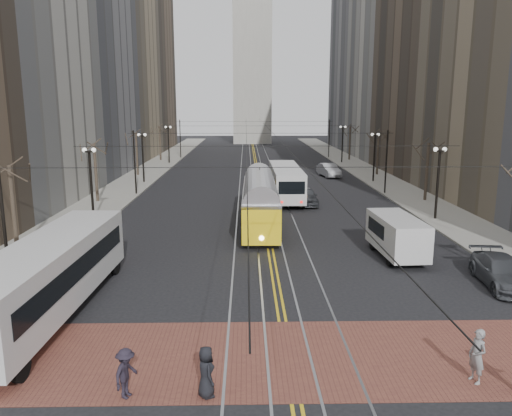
{
  "coord_description": "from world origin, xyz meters",
  "views": [
    {
      "loc": [
        -1.54,
        -20.91,
        9.14
      ],
      "look_at": [
        -0.95,
        8.66,
        3.0
      ],
      "focal_mm": 35.0,
      "sensor_mm": 36.0,
      "label": 1
    }
  ],
  "objects_px": {
    "sedan_silver": "(329,170)",
    "pedestrian_b": "(477,356)",
    "sedan_parked": "(502,272)",
    "pedestrian_a": "(206,372)",
    "streetcar": "(260,206)",
    "transit_bus": "(49,279)",
    "pedestrian_d": "(126,373)",
    "rear_bus": "(286,183)",
    "cargo_van": "(397,237)",
    "sedan_grey": "(306,196)"
  },
  "relations": [
    {
      "from": "streetcar",
      "to": "pedestrian_d",
      "type": "height_order",
      "value": "streetcar"
    },
    {
      "from": "cargo_van",
      "to": "sedan_parked",
      "type": "relative_size",
      "value": 1.1
    },
    {
      "from": "transit_bus",
      "to": "sedan_grey",
      "type": "xyz_separation_m",
      "value": [
        14.18,
        24.49,
        -0.85
      ]
    },
    {
      "from": "sedan_parked",
      "to": "sedan_grey",
      "type": "bearing_deg",
      "value": 115.29
    },
    {
      "from": "sedan_parked",
      "to": "pedestrian_a",
      "type": "relative_size",
      "value": 3.05
    },
    {
      "from": "sedan_silver",
      "to": "pedestrian_b",
      "type": "xyz_separation_m",
      "value": [
        -3.03,
        -48.75,
        0.1
      ]
    },
    {
      "from": "pedestrian_b",
      "to": "pedestrian_d",
      "type": "xyz_separation_m",
      "value": [
        -11.48,
        -0.66,
        -0.11
      ]
    },
    {
      "from": "sedan_grey",
      "to": "pedestrian_d",
      "type": "relative_size",
      "value": 2.86
    },
    {
      "from": "rear_bus",
      "to": "cargo_van",
      "type": "height_order",
      "value": "rear_bus"
    },
    {
      "from": "sedan_silver",
      "to": "pedestrian_b",
      "type": "distance_m",
      "value": 48.85
    },
    {
      "from": "rear_bus",
      "to": "pedestrian_b",
      "type": "bearing_deg",
      "value": -83.78
    },
    {
      "from": "cargo_van",
      "to": "pedestrian_d",
      "type": "xyz_separation_m",
      "value": [
        -12.94,
        -14.63,
        -0.41
      ]
    },
    {
      "from": "cargo_van",
      "to": "sedan_grey",
      "type": "relative_size",
      "value": 1.2
    },
    {
      "from": "sedan_parked",
      "to": "pedestrian_d",
      "type": "bearing_deg",
      "value": -144.49
    },
    {
      "from": "cargo_van",
      "to": "sedan_parked",
      "type": "height_order",
      "value": "cargo_van"
    },
    {
      "from": "sedan_grey",
      "to": "pedestrian_b",
      "type": "distance_m",
      "value": 30.41
    },
    {
      "from": "sedan_grey",
      "to": "sedan_parked",
      "type": "relative_size",
      "value": 0.92
    },
    {
      "from": "cargo_van",
      "to": "sedan_parked",
      "type": "xyz_separation_m",
      "value": [
        3.99,
        -4.95,
        -0.5
      ]
    },
    {
      "from": "streetcar",
      "to": "sedan_silver",
      "type": "xyz_separation_m",
      "value": [
        9.65,
        26.7,
        -0.75
      ]
    },
    {
      "from": "pedestrian_a",
      "to": "pedestrian_d",
      "type": "height_order",
      "value": "pedestrian_a"
    },
    {
      "from": "pedestrian_d",
      "to": "pedestrian_b",
      "type": "bearing_deg",
      "value": -67.22
    },
    {
      "from": "transit_bus",
      "to": "streetcar",
      "type": "xyz_separation_m",
      "value": [
        9.68,
        16.21,
        -0.06
      ]
    },
    {
      "from": "transit_bus",
      "to": "sedan_grey",
      "type": "relative_size",
      "value": 2.81
    },
    {
      "from": "cargo_van",
      "to": "pedestrian_d",
      "type": "relative_size",
      "value": 3.43
    },
    {
      "from": "sedan_grey",
      "to": "pedestrian_a",
      "type": "bearing_deg",
      "value": -103.99
    },
    {
      "from": "transit_bus",
      "to": "pedestrian_d",
      "type": "relative_size",
      "value": 8.04
    },
    {
      "from": "rear_bus",
      "to": "sedan_parked",
      "type": "bearing_deg",
      "value": -69.43
    },
    {
      "from": "pedestrian_a",
      "to": "sedan_parked",
      "type": "bearing_deg",
      "value": -78.24
    },
    {
      "from": "rear_bus",
      "to": "pedestrian_a",
      "type": "relative_size",
      "value": 7.24
    },
    {
      "from": "transit_bus",
      "to": "pedestrian_d",
      "type": "height_order",
      "value": "transit_bus"
    },
    {
      "from": "sedan_silver",
      "to": "cargo_van",
      "type": "bearing_deg",
      "value": -102.26
    },
    {
      "from": "transit_bus",
      "to": "sedan_grey",
      "type": "bearing_deg",
      "value": 62.0
    },
    {
      "from": "pedestrian_b",
      "to": "sedan_parked",
      "type": "bearing_deg",
      "value": 132.69
    },
    {
      "from": "sedan_silver",
      "to": "rear_bus",
      "type": "bearing_deg",
      "value": -123.36
    },
    {
      "from": "sedan_silver",
      "to": "streetcar",
      "type": "bearing_deg",
      "value": -119.54
    },
    {
      "from": "sedan_silver",
      "to": "pedestrian_b",
      "type": "height_order",
      "value": "pedestrian_b"
    },
    {
      "from": "rear_bus",
      "to": "streetcar",
      "type": "bearing_deg",
      "value": -104.53
    },
    {
      "from": "pedestrian_a",
      "to": "pedestrian_b",
      "type": "xyz_separation_m",
      "value": [
        8.96,
        0.66,
        0.09
      ]
    },
    {
      "from": "cargo_van",
      "to": "transit_bus",
      "type": "bearing_deg",
      "value": -158.19
    },
    {
      "from": "sedan_parked",
      "to": "pedestrian_a",
      "type": "xyz_separation_m",
      "value": [
        -14.4,
        -9.68,
        0.11
      ]
    },
    {
      "from": "sedan_grey",
      "to": "pedestrian_a",
      "type": "xyz_separation_m",
      "value": [
        -6.84,
        -30.99,
        0.05
      ]
    },
    {
      "from": "sedan_parked",
      "to": "pedestrian_d",
      "type": "height_order",
      "value": "pedestrian_d"
    },
    {
      "from": "streetcar",
      "to": "sedan_grey",
      "type": "relative_size",
      "value": 2.87
    },
    {
      "from": "pedestrian_a",
      "to": "pedestrian_d",
      "type": "relative_size",
      "value": 1.02
    },
    {
      "from": "sedan_silver",
      "to": "pedestrian_d",
      "type": "xyz_separation_m",
      "value": [
        -14.51,
        -49.41,
        -0.01
      ]
    },
    {
      "from": "rear_bus",
      "to": "pedestrian_d",
      "type": "xyz_separation_m",
      "value": [
        -7.72,
        -33.93,
        -0.76
      ]
    },
    {
      "from": "sedan_grey",
      "to": "transit_bus",
      "type": "bearing_deg",
      "value": -121.63
    },
    {
      "from": "sedan_silver",
      "to": "sedan_parked",
      "type": "bearing_deg",
      "value": -96.19
    },
    {
      "from": "pedestrian_a",
      "to": "sedan_grey",
      "type": "bearing_deg",
      "value": -34.58
    },
    {
      "from": "sedan_parked",
      "to": "pedestrian_a",
      "type": "distance_m",
      "value": 17.36
    }
  ]
}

